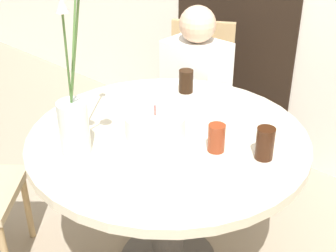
% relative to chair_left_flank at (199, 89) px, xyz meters
% --- Properties ---
extents(dining_table, '(1.16, 1.16, 0.72)m').
position_rel_chair_left_flank_xyz_m(dining_table, '(0.48, -0.83, 0.08)').
color(dining_table, beige).
rests_on(dining_table, ground_plane).
extents(chair_left_flank, '(0.55, 0.55, 0.88)m').
position_rel_chair_left_flank_xyz_m(chair_left_flank, '(0.00, 0.00, 0.00)').
color(chair_left_flank, tan).
rests_on(chair_left_flank, ground_plane).
extents(birthday_cake, '(0.25, 0.25, 0.13)m').
position_rel_chair_left_flank_xyz_m(birthday_cake, '(0.44, -0.86, 0.27)').
color(birthday_cake, white).
rests_on(birthday_cake, dining_table).
extents(flower_vase, '(0.26, 0.21, 0.73)m').
position_rel_chair_left_flank_xyz_m(flower_vase, '(0.31, -1.16, 0.40)').
color(flower_vase, silver).
rests_on(flower_vase, dining_table).
extents(side_plate, '(0.17, 0.17, 0.01)m').
position_rel_chair_left_flank_xyz_m(side_plate, '(0.81, -1.02, 0.23)').
color(side_plate, silver).
rests_on(side_plate, dining_table).
extents(drink_glass_0, '(0.07, 0.07, 0.13)m').
position_rel_chair_left_flank_xyz_m(drink_glass_0, '(0.87, -0.72, 0.29)').
color(drink_glass_0, '#33190C').
rests_on(drink_glass_0, dining_table).
extents(drink_glass_1, '(0.07, 0.07, 0.11)m').
position_rel_chair_left_flank_xyz_m(drink_glass_1, '(0.70, -0.80, 0.28)').
color(drink_glass_1, maroon).
rests_on(drink_glass_1, dining_table).
extents(drink_glass_2, '(0.07, 0.07, 0.11)m').
position_rel_chair_left_flank_xyz_m(drink_glass_2, '(0.27, -0.46, 0.28)').
color(drink_glass_2, black).
rests_on(drink_glass_2, dining_table).
extents(person_guest, '(0.34, 0.24, 1.04)m').
position_rel_chair_left_flank_xyz_m(person_guest, '(0.08, -0.14, -0.00)').
color(person_guest, '#383333').
rests_on(person_guest, ground_plane).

